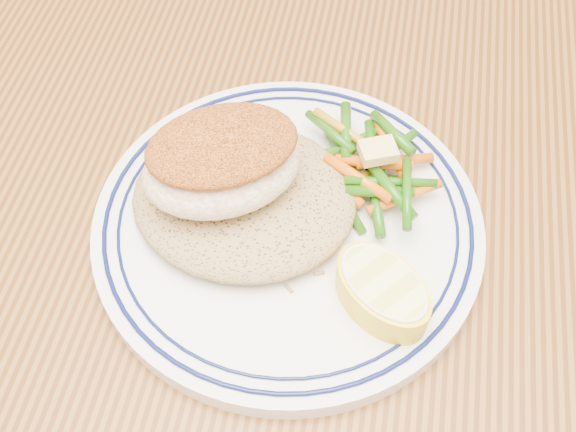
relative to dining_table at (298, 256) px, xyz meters
The scene contains 7 objects.
dining_table is the anchor object (origin of this frame).
plate 0.11m from the dining_table, 90.78° to the right, with size 0.26×0.26×0.02m.
rice_pilaf 0.14m from the dining_table, 129.64° to the right, with size 0.15×0.13×0.03m, color olive.
fish_fillet 0.17m from the dining_table, 137.97° to the right, with size 0.12×0.11×0.05m.
vegetable_pile 0.13m from the dining_table, ahead, with size 0.11×0.10×0.03m.
butter_pat 0.15m from the dining_table, ahead, with size 0.02×0.02×0.01m, color #E2C56E.
lemon_wedge 0.17m from the dining_table, 54.34° to the right, with size 0.09×0.09×0.03m.
Camera 1 is at (0.05, -0.31, 1.16)m, focal length 45.00 mm.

